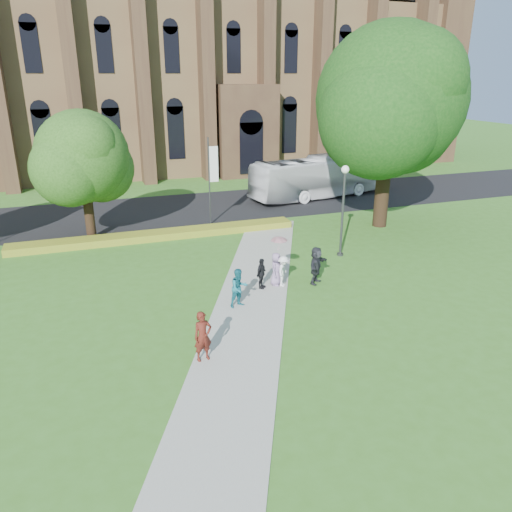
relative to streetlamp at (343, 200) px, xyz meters
name	(u,v)px	position (x,y,z in m)	size (l,w,h in m)	color
ground	(256,326)	(-7.50, -6.50, -3.30)	(160.00, 160.00, 0.00)	#3C7021
road	(170,210)	(-7.50, 13.50, -3.29)	(160.00, 10.00, 0.02)	black
footpath	(248,315)	(-7.50, -5.50, -3.28)	(3.20, 30.00, 0.04)	#B2B2A8
flower_hedge	(158,235)	(-9.50, 6.70, -3.07)	(18.00, 1.40, 0.45)	#B09823
cathedral	(222,44)	(2.50, 33.23, 9.69)	(52.60, 18.25, 28.00)	brown
streetlamp	(343,200)	(0.00, 0.00, 0.00)	(0.44, 0.44, 5.24)	#38383D
large_tree	(390,100)	(5.50, 4.50, 5.07)	(9.60, 9.60, 13.20)	#332114
street_tree_1	(82,157)	(-13.50, 8.00, 1.93)	(5.60, 5.60, 8.05)	#332114
banner_pole_0	(211,176)	(-5.39, 8.70, 0.09)	(0.70, 0.10, 6.00)	#38383D
tour_coach	(319,177)	(5.26, 13.57, -1.54)	(2.91, 12.44, 3.46)	silver
pedestrian_0	(203,336)	(-10.19, -8.39, -2.30)	(0.70, 0.46, 1.92)	#541B13
pedestrian_1	(239,288)	(-7.60, -4.55, -2.36)	(0.87, 0.68, 1.80)	#176675
pedestrian_2	(283,271)	(-4.84, -3.05, -2.48)	(1.00, 0.58, 1.55)	white
pedestrian_3	(261,273)	(-5.96, -2.96, -2.49)	(0.90, 0.37, 1.53)	black
pedestrian_4	(276,269)	(-5.13, -2.81, -2.42)	(0.81, 0.53, 1.67)	#8D749F
pedestrian_5	(316,265)	(-3.17, -3.28, -2.30)	(1.77, 0.56, 1.91)	#27282E
parasol	(279,245)	(-4.95, -2.71, -1.24)	(0.80, 0.80, 0.70)	#D294A3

